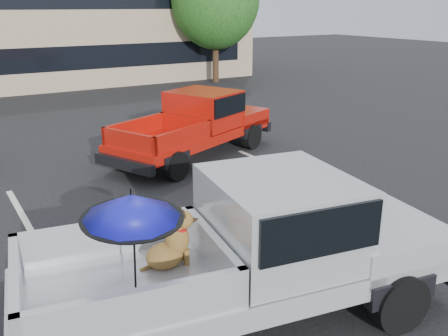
{
  "coord_description": "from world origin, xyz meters",
  "views": [
    {
      "loc": [
        -4.28,
        -6.61,
        3.88
      ],
      "look_at": [
        -0.21,
        0.07,
        1.3
      ],
      "focal_mm": 40.0,
      "sensor_mm": 36.0,
      "label": 1
    }
  ],
  "objects": [
    {
      "name": "stripe_left",
      "position": [
        -3.0,
        2.0,
        0.0
      ],
      "size": [
        0.12,
        5.0,
        0.01
      ],
      "primitive_type": "cube",
      "color": "silver",
      "rests_on": "ground"
    },
    {
      "name": "stripe_right",
      "position": [
        3.0,
        2.0,
        0.0
      ],
      "size": [
        0.12,
        5.0,
        0.01
      ],
      "primitive_type": "cube",
      "color": "silver",
      "rests_on": "ground"
    },
    {
      "name": "motel_building",
      "position": [
        2.0,
        20.99,
        3.21
      ],
      "size": [
        20.4,
        8.4,
        6.3
      ],
      "color": "tan",
      "rests_on": "ground"
    },
    {
      "name": "silver_pickup",
      "position": [
        -0.94,
        -2.05,
        1.05
      ],
      "size": [
        5.93,
        2.84,
        2.06
      ],
      "rotation": [
        0.0,
        0.0,
        -0.16
      ],
      "color": "black",
      "rests_on": "ground"
    },
    {
      "name": "ground",
      "position": [
        0.0,
        0.0,
        0.0
      ],
      "size": [
        90.0,
        90.0,
        0.0
      ],
      "primitive_type": "plane",
      "color": "black",
      "rests_on": "ground"
    },
    {
      "name": "red_pickup",
      "position": [
        1.96,
        4.82,
        0.93
      ],
      "size": [
        5.43,
        3.68,
        1.7
      ],
      "rotation": [
        0.0,
        0.0,
        0.41
      ],
      "color": "black",
      "rests_on": "ground"
    }
  ]
}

